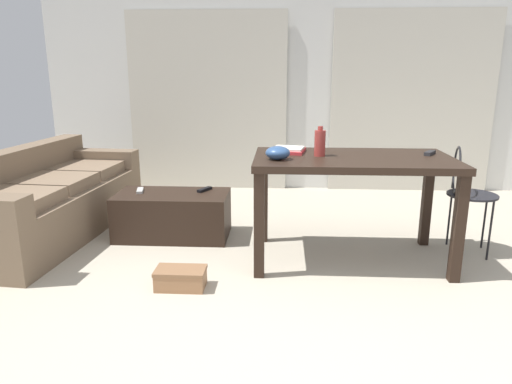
# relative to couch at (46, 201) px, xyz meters

# --- Properties ---
(ground_plane) EXTENTS (8.71, 8.71, 0.00)m
(ground_plane) POSITION_rel_couch_xyz_m (2.33, -0.36, -0.30)
(ground_plane) COLOR #B2A893
(wall_back) EXTENTS (6.18, 0.10, 2.44)m
(wall_back) POSITION_rel_couch_xyz_m (2.33, 1.85, 0.92)
(wall_back) COLOR silver
(wall_back) RESTS_ON ground
(curtains) EXTENTS (4.22, 0.03, 2.06)m
(curtains) POSITION_rel_couch_xyz_m (2.33, 1.77, 0.73)
(curtains) COLOR beige
(curtains) RESTS_ON ground
(couch) EXTENTS (0.98, 2.11, 0.74)m
(couch) POSITION_rel_couch_xyz_m (0.00, 0.00, 0.00)
(couch) COLOR brown
(couch) RESTS_ON ground
(coffee_table) EXTENTS (0.94, 0.50, 0.38)m
(coffee_table) POSITION_rel_couch_xyz_m (1.10, -0.00, -0.11)
(coffee_table) COLOR black
(coffee_table) RESTS_ON ground
(craft_table) EXTENTS (1.42, 0.80, 0.79)m
(craft_table) POSITION_rel_couch_xyz_m (2.54, -0.43, 0.38)
(craft_table) COLOR black
(craft_table) RESTS_ON ground
(wire_chair) EXTENTS (0.37, 0.40, 0.83)m
(wire_chair) POSITION_rel_couch_xyz_m (3.43, -0.22, 0.23)
(wire_chair) COLOR black
(wire_chair) RESTS_ON ground
(bottle_near) EXTENTS (0.08, 0.08, 0.21)m
(bottle_near) POSITION_rel_couch_xyz_m (2.30, -0.41, 0.58)
(bottle_near) COLOR #99332D
(bottle_near) RESTS_ON craft_table
(bowl) EXTENTS (0.17, 0.17, 0.09)m
(bowl) POSITION_rel_couch_xyz_m (2.00, -0.57, 0.54)
(bowl) COLOR #2D4C7A
(bowl) RESTS_ON craft_table
(book_stack) EXTENTS (0.26, 0.29, 0.04)m
(book_stack) POSITION_rel_couch_xyz_m (2.09, -0.27, 0.51)
(book_stack) COLOR red
(book_stack) RESTS_ON craft_table
(tv_remote_on_table) EXTENTS (0.12, 0.15, 0.03)m
(tv_remote_on_table) POSITION_rel_couch_xyz_m (3.11, -0.31, 0.50)
(tv_remote_on_table) COLOR #232326
(tv_remote_on_table) RESTS_ON craft_table
(tv_remote_primary) EXTENTS (0.08, 0.17, 0.02)m
(tv_remote_primary) POSITION_rel_couch_xyz_m (0.82, 0.04, 0.09)
(tv_remote_primary) COLOR #B7B7B2
(tv_remote_primary) RESTS_ON coffee_table
(tv_remote_secondary) EXTENTS (0.11, 0.17, 0.02)m
(tv_remote_secondary) POSITION_rel_couch_xyz_m (1.36, 0.10, 0.10)
(tv_remote_secondary) COLOR black
(tv_remote_secondary) RESTS_ON coffee_table
(shoebox) EXTENTS (0.33, 0.19, 0.13)m
(shoebox) POSITION_rel_couch_xyz_m (1.38, -0.98, -0.23)
(shoebox) COLOR #996B47
(shoebox) RESTS_ON ground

